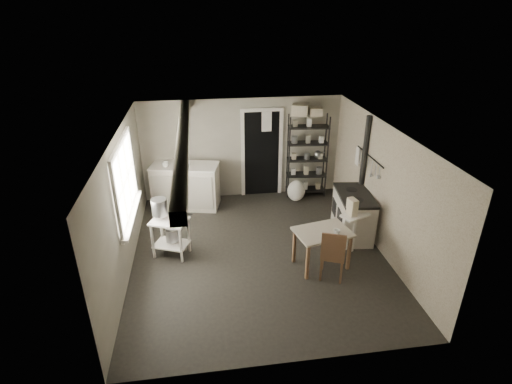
{
  "coord_description": "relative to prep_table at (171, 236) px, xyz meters",
  "views": [
    {
      "loc": [
        -0.93,
        -6.07,
        4.18
      ],
      "look_at": [
        0.0,
        0.3,
        1.1
      ],
      "focal_mm": 28.0,
      "sensor_mm": 36.0,
      "label": 1
    }
  ],
  "objects": [
    {
      "name": "work_table",
      "position": [
        2.57,
        -0.71,
        -0.02
      ],
      "size": [
        1.02,
        0.81,
        0.69
      ],
      "primitive_type": null,
      "rotation": [
        0.0,
        0.0,
        0.21
      ],
      "color": "beige",
      "rests_on": "ground"
    },
    {
      "name": "stovepipe",
      "position": [
        3.75,
        0.61,
        1.19
      ],
      "size": [
        0.13,
        0.13,
        1.53
      ],
      "primitive_type": null,
      "rotation": [
        0.0,
        0.0,
        0.08
      ],
      "color": "black",
      "rests_on": "stove"
    },
    {
      "name": "wall_front",
      "position": [
        1.56,
        -2.68,
        0.75
      ],
      "size": [
        4.5,
        0.02,
        2.3
      ],
      "primitive_type": "cube",
      "color": "#A09A89",
      "rests_on": "ground"
    },
    {
      "name": "storage_box_b",
      "position": [
        3.17,
        2.1,
        1.59
      ],
      "size": [
        0.29,
        0.27,
        0.17
      ],
      "primitive_type": "cube",
      "rotation": [
        0.0,
        0.0,
        -0.1
      ],
      "color": "beige",
      "rests_on": "shelf_rack"
    },
    {
      "name": "utensil_rail",
      "position": [
        3.75,
        0.42,
        1.15
      ],
      "size": [
        0.06,
        1.2,
        0.44
      ],
      "primitive_type": null,
      "color": "#ACACAE",
      "rests_on": "wall_right"
    },
    {
      "name": "flour_sack",
      "position": [
        2.74,
        1.81,
        -0.16
      ],
      "size": [
        0.48,
        0.43,
        0.5
      ],
      "primitive_type": "ellipsoid",
      "rotation": [
        0.0,
        0.0,
        0.21
      ],
      "color": "silver",
      "rests_on": "ground"
    },
    {
      "name": "counter_cup",
      "position": [
        -0.14,
        1.87,
        0.57
      ],
      "size": [
        0.16,
        0.16,
        0.11
      ],
      "primitive_type": "imported",
      "rotation": [
        0.0,
        0.0,
        -0.17
      ],
      "color": "white",
      "rests_on": "base_cabinets"
    },
    {
      "name": "shelf_jar",
      "position": [
        2.73,
        2.16,
        0.97
      ],
      "size": [
        0.11,
        0.11,
        0.19
      ],
      "primitive_type": "imported",
      "rotation": [
        0.0,
        0.0,
        -0.34
      ],
      "color": "white",
      "rests_on": "shelf_rack"
    },
    {
      "name": "shelf_rack",
      "position": [
        3.04,
        2.12,
        0.55
      ],
      "size": [
        0.94,
        0.44,
        1.92
      ],
      "primitive_type": null,
      "rotation": [
        0.0,
        0.0,
        -0.1
      ],
      "color": "black",
      "rests_on": "ground"
    },
    {
      "name": "table_cup",
      "position": [
        2.76,
        -0.87,
        0.41
      ],
      "size": [
        0.14,
        0.14,
        0.1
      ],
      "primitive_type": "imported",
      "rotation": [
        0.0,
        0.0,
        0.39
      ],
      "color": "white",
      "rests_on": "work_table"
    },
    {
      "name": "wallpaper_panel",
      "position": [
        3.8,
        -0.18,
        0.75
      ],
      "size": [
        0.01,
        5.0,
        2.3
      ],
      "primitive_type": null,
      "color": "#BBB098",
      "rests_on": "wall_right"
    },
    {
      "name": "storage_box_a",
      "position": [
        2.84,
        2.17,
        1.61
      ],
      "size": [
        0.44,
        0.41,
        0.24
      ],
      "primitive_type": "cube",
      "rotation": [
        0.0,
        0.0,
        -0.37
      ],
      "color": "beige",
      "rests_on": "shelf_rack"
    },
    {
      "name": "stove",
      "position": [
        3.48,
        0.21,
        0.04
      ],
      "size": [
        0.74,
        1.18,
        0.87
      ],
      "primitive_type": null,
      "rotation": [
        0.0,
        0.0,
        -0.12
      ],
      "color": "beige",
      "rests_on": "ground"
    },
    {
      "name": "floor",
      "position": [
        1.56,
        -0.18,
        -0.4
      ],
      "size": [
        5.0,
        5.0,
        0.0
      ],
      "primitive_type": "plane",
      "color": "black",
      "rests_on": "ground"
    },
    {
      "name": "mixing_bowl",
      "position": [
        0.3,
        1.84,
        0.55
      ],
      "size": [
        0.3,
        0.3,
        0.07
      ],
      "primitive_type": "imported",
      "rotation": [
        0.0,
        0.0,
        0.13
      ],
      "color": "white",
      "rests_on": "base_cabinets"
    },
    {
      "name": "base_cabinets",
      "position": [
        0.25,
        1.91,
        0.06
      ],
      "size": [
        1.61,
        0.96,
        0.99
      ],
      "primitive_type": null,
      "rotation": [
        0.0,
        0.0,
        -0.22
      ],
      "color": "beige",
      "rests_on": "ground"
    },
    {
      "name": "doorway",
      "position": [
        2.01,
        2.29,
        0.6
      ],
      "size": [
        0.96,
        0.1,
        2.08
      ],
      "primitive_type": null,
      "color": "white",
      "rests_on": "ground"
    },
    {
      "name": "saucepan",
      "position": [
        0.18,
        -0.09,
        0.45
      ],
      "size": [
        0.22,
        0.22,
        0.11
      ],
      "primitive_type": "cylinder",
      "rotation": [
        0.0,
        0.0,
        -0.11
      ],
      "color": "#ACACAE",
      "rests_on": "prep_table"
    },
    {
      "name": "side_ledge",
      "position": [
        3.27,
        -0.38,
        0.03
      ],
      "size": [
        0.57,
        0.45,
        0.78
      ],
      "primitive_type": null,
      "rotation": [
        0.0,
        0.0,
        0.39
      ],
      "color": "white",
      "rests_on": "ground"
    },
    {
      "name": "wall_back",
      "position": [
        1.56,
        2.32,
        0.75
      ],
      "size": [
        4.5,
        0.02,
        2.3
      ],
      "primitive_type": "cube",
      "color": "#A09A89",
      "rests_on": "ground"
    },
    {
      "name": "chair",
      "position": [
        2.67,
        -1.03,
        0.08
      ],
      "size": [
        0.51,
        0.52,
        0.93
      ],
      "primitive_type": null,
      "rotation": [
        0.0,
        0.0,
        -0.39
      ],
      "color": "brown",
      "rests_on": "ground"
    },
    {
      "name": "wall_right",
      "position": [
        3.81,
        -0.18,
        0.75
      ],
      "size": [
        0.02,
        5.0,
        2.3
      ],
      "primitive_type": "cube",
      "color": "#A09A89",
      "rests_on": "ground"
    },
    {
      "name": "bucket",
      "position": [
        0.02,
        0.05,
        -0.02
      ],
      "size": [
        0.24,
        0.24,
        0.24
      ],
      "primitive_type": "cylinder",
      "rotation": [
        0.0,
        0.0,
        0.1
      ],
      "color": "#ACACAE",
      "rests_on": "prep_table"
    },
    {
      "name": "ceiling",
      "position": [
        1.56,
        -0.18,
        1.9
      ],
      "size": [
        5.0,
        5.0,
        0.0
      ],
      "primitive_type": "plane",
      "rotation": [
        3.14,
        0.0,
        0.0
      ],
      "color": "silver",
      "rests_on": "wall_back"
    },
    {
      "name": "wall_left",
      "position": [
        -0.69,
        -0.18,
        0.75
      ],
      "size": [
        0.02,
        5.0,
        2.3
      ],
      "primitive_type": "cube",
      "color": "#A09A89",
      "rests_on": "ground"
    },
    {
      "name": "window",
      "position": [
        -0.66,
        0.02,
        1.1
      ],
      "size": [
        0.12,
        1.76,
        1.28
      ],
      "primitive_type": null,
      "color": "white",
      "rests_on": "wall_left"
    },
    {
      "name": "oats_box",
      "position": [
        3.19,
        -0.37,
        0.61
      ],
      "size": [
        0.16,
        0.22,
        0.3
      ],
      "primitive_type": "cube",
      "rotation": [
        0.0,
        0.0,
        0.2
      ],
      "color": "beige",
      "rests_on": "side_ledge"
    },
    {
      "name": "floor_crock",
      "position": [
        3.18,
        -0.27,
        -0.33
      ],
      "size": [
        0.13,
        0.13,
        0.15
      ],
      "primitive_type": "cylinder",
      "rotation": [
        0.0,
        0.0,
        -0.08
      ],
      "color": "white",
      "rests_on": "ground"
    },
    {
      "name": "prep_table",
      "position": [
        0.0,
        0.0,
        0.0
      ],
      "size": [
        0.75,
        0.65,
        0.71
      ],
      "primitive_type": null,
      "rotation": [
        0.0,
        0.0,
        -0.39
      ],
      "color": "white",
      "rests_on": "ground"
    },
    {
      "name": "ceiling_beam",
      "position": [
        0.36,
        -0.18,
        1.8
      ],
      "size": [
        0.18,
        5.0,
        0.18
      ],
      "primitive_type": null,
      "color": "white",
      "rests_on": "ceiling"
    },
    {
      "name": "stockpot",
      "position": [
        -0.15,
        0.1,
        0.54
      ],
      "size": [
        0.35,
        0.35,
        0.3
      ],
      "primitive_type": "cylinder",
      "rotation": [
        0.0,
        0.0,
        0.35
      ],
      "color": "#ACACAE",
      "rests_on": "prep_table"
    }
  ]
}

